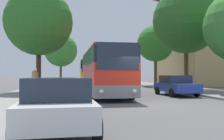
{
  "coord_description": "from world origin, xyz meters",
  "views": [
    {
      "loc": [
        -3.59,
        -13.12,
        1.54
      ],
      "look_at": [
        -0.2,
        11.99,
        1.99
      ],
      "focal_mm": 42.0,
      "sensor_mm": 36.0,
      "label": 1
    }
  ],
  "objects_px": {
    "bus_front": "(104,72)",
    "parked_car_left_curb": "(57,104)",
    "tree_left_far": "(61,50)",
    "tree_right_near": "(155,44)",
    "pedestrian_waiting_near": "(35,83)",
    "tree_left_near": "(39,22)",
    "pedestrian_waiting_far": "(35,82)",
    "parked_car_right_near": "(176,85)",
    "tree_right_mid": "(186,21)",
    "bus_middle": "(90,73)"
  },
  "relations": [
    {
      "from": "bus_front",
      "to": "parked_car_left_curb",
      "type": "distance_m",
      "value": 12.04
    },
    {
      "from": "tree_left_far",
      "to": "tree_right_near",
      "type": "distance_m",
      "value": 19.49
    },
    {
      "from": "pedestrian_waiting_near",
      "to": "tree_left_far",
      "type": "xyz_separation_m",
      "value": [
        -0.48,
        32.47,
        4.88
      ]
    },
    {
      "from": "tree_left_near",
      "to": "tree_left_far",
      "type": "bearing_deg",
      "value": 89.39
    },
    {
      "from": "pedestrian_waiting_near",
      "to": "pedestrian_waiting_far",
      "type": "xyz_separation_m",
      "value": [
        -0.33,
        2.23,
        0.05
      ]
    },
    {
      "from": "parked_car_right_near",
      "to": "tree_left_far",
      "type": "bearing_deg",
      "value": -74.36
    },
    {
      "from": "pedestrian_waiting_near",
      "to": "tree_right_mid",
      "type": "xyz_separation_m",
      "value": [
        12.71,
        8.29,
        5.68
      ]
    },
    {
      "from": "tree_right_near",
      "to": "tree_right_mid",
      "type": "distance_m",
      "value": 9.89
    },
    {
      "from": "parked_car_right_near",
      "to": "tree_left_near",
      "type": "relative_size",
      "value": 0.52
    },
    {
      "from": "pedestrian_waiting_far",
      "to": "tree_left_near",
      "type": "distance_m",
      "value": 6.62
    },
    {
      "from": "bus_front",
      "to": "tree_right_near",
      "type": "height_order",
      "value": "tree_right_near"
    },
    {
      "from": "tree_left_near",
      "to": "tree_right_near",
      "type": "relative_size",
      "value": 1.08
    },
    {
      "from": "tree_left_near",
      "to": "pedestrian_waiting_near",
      "type": "bearing_deg",
      "value": -83.66
    },
    {
      "from": "tree_left_far",
      "to": "tree_right_near",
      "type": "xyz_separation_m",
      "value": [
        13.2,
        -14.34,
        -0.25
      ]
    },
    {
      "from": "pedestrian_waiting_far",
      "to": "tree_right_near",
      "type": "height_order",
      "value": "tree_right_near"
    },
    {
      "from": "parked_car_left_curb",
      "to": "parked_car_right_near",
      "type": "relative_size",
      "value": 0.94
    },
    {
      "from": "pedestrian_waiting_near",
      "to": "tree_left_near",
      "type": "xyz_separation_m",
      "value": [
        -0.75,
        6.76,
        4.87
      ]
    },
    {
      "from": "parked_car_left_curb",
      "to": "pedestrian_waiting_near",
      "type": "xyz_separation_m",
      "value": [
        -1.85,
        8.21,
        0.28
      ]
    },
    {
      "from": "pedestrian_waiting_near",
      "to": "tree_left_far",
      "type": "distance_m",
      "value": 32.84
    },
    {
      "from": "tree_left_near",
      "to": "parked_car_right_near",
      "type": "bearing_deg",
      "value": -19.62
    },
    {
      "from": "tree_left_far",
      "to": "bus_middle",
      "type": "bearing_deg",
      "value": -71.74
    },
    {
      "from": "pedestrian_waiting_near",
      "to": "bus_front",
      "type": "bearing_deg",
      "value": 127.63
    },
    {
      "from": "parked_car_right_near",
      "to": "tree_right_near",
      "type": "height_order",
      "value": "tree_right_near"
    },
    {
      "from": "parked_car_left_curb",
      "to": "tree_left_near",
      "type": "height_order",
      "value": "tree_left_near"
    },
    {
      "from": "parked_car_left_curb",
      "to": "tree_left_near",
      "type": "relative_size",
      "value": 0.49
    },
    {
      "from": "parked_car_left_curb",
      "to": "pedestrian_waiting_near",
      "type": "relative_size",
      "value": 2.4
    },
    {
      "from": "tree_left_near",
      "to": "tree_right_near",
      "type": "xyz_separation_m",
      "value": [
        13.48,
        11.37,
        -0.23
      ]
    },
    {
      "from": "tree_right_mid",
      "to": "bus_middle",
      "type": "bearing_deg",
      "value": 129.6
    },
    {
      "from": "bus_front",
      "to": "pedestrian_waiting_near",
      "type": "height_order",
      "value": "bus_front"
    },
    {
      "from": "bus_middle",
      "to": "pedestrian_waiting_near",
      "type": "relative_size",
      "value": 5.87
    },
    {
      "from": "bus_front",
      "to": "bus_middle",
      "type": "distance_m",
      "value": 15.26
    },
    {
      "from": "bus_middle",
      "to": "tree_right_mid",
      "type": "distance_m",
      "value": 14.48
    },
    {
      "from": "parked_car_left_curb",
      "to": "pedestrian_waiting_far",
      "type": "bearing_deg",
      "value": 98.51
    },
    {
      "from": "parked_car_right_near",
      "to": "pedestrian_waiting_near",
      "type": "bearing_deg",
      "value": 14.42
    },
    {
      "from": "parked_car_right_near",
      "to": "bus_middle",
      "type": "bearing_deg",
      "value": -73.78
    },
    {
      "from": "bus_front",
      "to": "pedestrian_waiting_far",
      "type": "relative_size",
      "value": 5.85
    },
    {
      "from": "parked_car_right_near",
      "to": "tree_right_near",
      "type": "bearing_deg",
      "value": -104.99
    },
    {
      "from": "parked_car_left_curb",
      "to": "parked_car_right_near",
      "type": "bearing_deg",
      "value": 52.22
    },
    {
      "from": "tree_right_mid",
      "to": "bus_front",
      "type": "bearing_deg",
      "value": -150.27
    },
    {
      "from": "tree_right_mid",
      "to": "tree_right_near",
      "type": "bearing_deg",
      "value": 89.94
    },
    {
      "from": "bus_front",
      "to": "parked_car_right_near",
      "type": "height_order",
      "value": "bus_front"
    },
    {
      "from": "tree_right_near",
      "to": "pedestrian_waiting_far",
      "type": "bearing_deg",
      "value": -129.4
    },
    {
      "from": "parked_car_right_near",
      "to": "tree_left_near",
      "type": "height_order",
      "value": "tree_left_near"
    },
    {
      "from": "bus_middle",
      "to": "pedestrian_waiting_far",
      "type": "bearing_deg",
      "value": -104.76
    },
    {
      "from": "bus_front",
      "to": "tree_left_far",
      "type": "height_order",
      "value": "tree_left_far"
    },
    {
      "from": "tree_left_far",
      "to": "tree_right_near",
      "type": "height_order",
      "value": "tree_left_far"
    },
    {
      "from": "tree_left_far",
      "to": "tree_left_near",
      "type": "bearing_deg",
      "value": -90.61
    },
    {
      "from": "parked_car_right_near",
      "to": "pedestrian_waiting_far",
      "type": "relative_size",
      "value": 2.43
    },
    {
      "from": "parked_car_left_curb",
      "to": "tree_right_near",
      "type": "distance_m",
      "value": 28.92
    },
    {
      "from": "bus_front",
      "to": "pedestrian_waiting_far",
      "type": "height_order",
      "value": "bus_front"
    }
  ]
}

